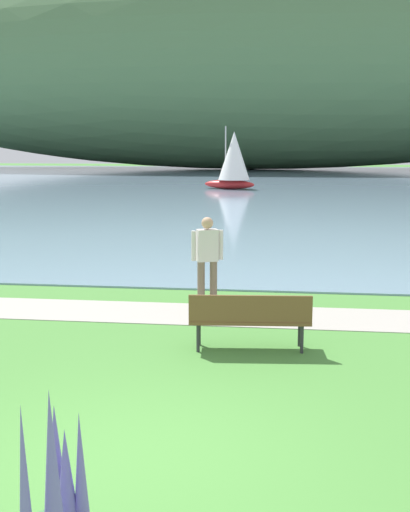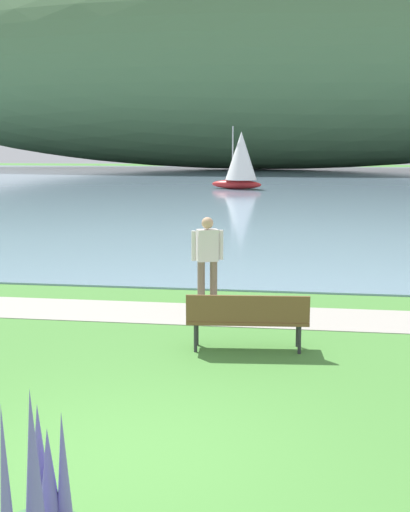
# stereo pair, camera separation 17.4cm
# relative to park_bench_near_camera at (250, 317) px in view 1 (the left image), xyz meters

# --- Properties ---
(ground_plane) EXTENTS (200.00, 200.00, 0.00)m
(ground_plane) POSITION_rel_park_bench_near_camera_xyz_m (-1.04, -3.54, -0.52)
(ground_plane) COLOR #478438
(bay_water) EXTENTS (180.00, 80.00, 0.04)m
(bay_water) POSITION_rel_park_bench_near_camera_xyz_m (-1.04, 43.92, -0.50)
(bay_water) COLOR #7A99B2
(bay_water) RESTS_ON ground
(distant_hillside) EXTENTS (108.86, 28.00, 25.89)m
(distant_hillside) POSITION_rel_park_bench_near_camera_xyz_m (-4.17, 73.57, 12.46)
(distant_hillside) COLOR #4C7047
(distant_hillside) RESTS_ON bay_water
(shoreline_path) EXTENTS (60.00, 1.50, 0.01)m
(shoreline_path) POSITION_rel_park_bench_near_camera_xyz_m (-1.04, 1.97, -0.52)
(shoreline_path) COLOR #A39E93
(shoreline_path) RESTS_ON ground
(park_bench_near_camera) EXTENTS (1.84, 0.64, 0.88)m
(park_bench_near_camera) POSITION_rel_park_bench_near_camera_xyz_m (0.00, 0.00, 0.00)
(park_bench_near_camera) COLOR brown
(park_bench_near_camera) RESTS_ON ground
(person_at_shoreline) EXTENTS (0.58, 0.34, 1.71)m
(person_at_shoreline) POSITION_rel_park_bench_near_camera_xyz_m (-0.95, 2.56, 0.46)
(person_at_shoreline) COLOR #72604C
(person_at_shoreline) RESTS_ON ground
(sailboat_nearest_to_shore) EXTENTS (3.79, 2.66, 4.29)m
(sailboat_nearest_to_shore) POSITION_rel_park_bench_near_camera_xyz_m (-3.20, 35.34, 1.54)
(sailboat_nearest_to_shore) COLOR #B22323
(sailboat_nearest_to_shore) RESTS_ON bay_water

